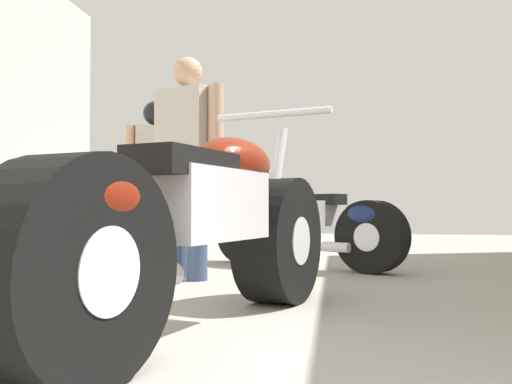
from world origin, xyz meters
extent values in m
plane|color=#9E998E|center=(0.00, 3.15, 0.00)|extent=(15.13, 15.13, 0.00)
cylinder|color=black|center=(0.19, 2.68, 0.35)|extent=(0.46, 0.75, 0.70)
cylinder|color=silver|center=(0.19, 2.68, 0.35)|extent=(0.34, 0.33, 0.27)
cylinder|color=black|center=(-0.27, 1.16, 0.35)|extent=(0.46, 0.75, 0.70)
cylinder|color=silver|center=(-0.27, 1.16, 0.35)|extent=(0.34, 0.33, 0.27)
cube|color=silver|center=(-0.04, 1.92, 0.55)|extent=(0.45, 0.75, 0.31)
ellipsoid|color=maroon|center=(0.03, 2.15, 0.74)|extent=(0.44, 0.63, 0.24)
cube|color=black|center=(-0.09, 1.73, 0.71)|extent=(0.38, 0.57, 0.11)
ellipsoid|color=maroon|center=(-0.25, 1.21, 0.57)|extent=(0.41, 0.54, 0.26)
cylinder|color=silver|center=(0.18, 2.64, 0.68)|extent=(0.13, 0.28, 0.64)
cylinder|color=silver|center=(0.16, 2.59, 1.05)|extent=(0.66, 0.23, 0.04)
cylinder|color=silver|center=(-0.28, 1.65, 0.25)|extent=(0.27, 0.60, 0.10)
cylinder|color=black|center=(-0.36, 4.83, 0.30)|extent=(0.61, 0.47, 0.59)
cylinder|color=silver|center=(-0.36, 4.83, 0.30)|extent=(0.30, 0.29, 0.23)
cylinder|color=black|center=(0.80, 4.14, 0.30)|extent=(0.61, 0.47, 0.59)
cylinder|color=silver|center=(0.80, 4.14, 0.30)|extent=(0.30, 0.29, 0.23)
cube|color=silver|center=(0.22, 4.48, 0.46)|extent=(0.62, 0.49, 0.26)
ellipsoid|color=navy|center=(0.04, 4.59, 0.63)|extent=(0.54, 0.45, 0.20)
cube|color=black|center=(0.36, 4.40, 0.60)|extent=(0.49, 0.40, 0.09)
ellipsoid|color=navy|center=(0.76, 4.17, 0.48)|extent=(0.47, 0.41, 0.22)
cylinder|color=silver|center=(-0.33, 4.81, 0.57)|extent=(0.22, 0.16, 0.54)
cylinder|color=silver|center=(-0.30, 4.79, 0.89)|extent=(0.32, 0.51, 0.03)
cylinder|color=silver|center=(0.39, 4.23, 0.21)|extent=(0.48, 0.33, 0.08)
cylinder|color=#384766|center=(-0.50, 3.52, 0.40)|extent=(0.21, 0.21, 0.80)
cylinder|color=#384766|center=(-0.68, 3.61, 0.40)|extent=(0.21, 0.21, 0.80)
cube|color=#B2A899|center=(-0.59, 3.57, 1.11)|extent=(0.50, 0.42, 0.62)
cylinder|color=tan|center=(-0.34, 3.44, 1.14)|extent=(0.15, 0.15, 0.56)
cylinder|color=tan|center=(-0.84, 3.69, 1.14)|extent=(0.15, 0.15, 0.56)
sphere|color=tan|center=(-0.59, 3.57, 1.55)|extent=(0.22, 0.22, 0.22)
cylinder|color=#2D3851|center=(-1.34, 5.31, 0.40)|extent=(0.21, 0.21, 0.79)
cylinder|color=#2D3851|center=(-1.51, 5.21, 0.40)|extent=(0.21, 0.21, 0.79)
cube|color=#B2A899|center=(-1.42, 5.26, 1.10)|extent=(0.50, 0.43, 0.61)
cylinder|color=tan|center=(-1.19, 5.40, 1.12)|extent=(0.15, 0.15, 0.56)
cylinder|color=tan|center=(-1.66, 5.12, 1.12)|extent=(0.15, 0.15, 0.56)
sphere|color=black|center=(-1.42, 5.26, 1.53)|extent=(0.22, 0.22, 0.22)
sphere|color=black|center=(-1.42, 5.26, 1.55)|extent=(0.26, 0.26, 0.26)
camera|label=1|loc=(0.51, -0.39, 0.54)|focal=38.33mm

